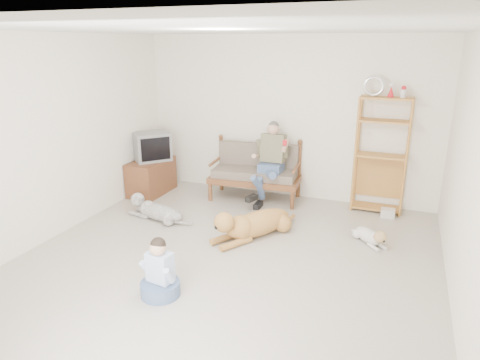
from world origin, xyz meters
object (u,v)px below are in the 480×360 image
at_px(tv_stand, 151,177).
at_px(golden_retriever, 252,224).
at_px(etagere, 381,154).
at_px(loveseat, 256,171).

height_order(tv_stand, golden_retriever, tv_stand).
height_order(etagere, golden_retriever, etagere).
distance_m(loveseat, tv_stand, 1.88).
bearing_deg(loveseat, etagere, -1.01).
relative_size(tv_stand, golden_retriever, 0.65).
xyz_separation_m(loveseat, etagere, (1.98, 0.14, 0.44)).
distance_m(etagere, tv_stand, 3.89).
distance_m(loveseat, golden_retriever, 1.61).
bearing_deg(etagere, golden_retriever, -132.43).
height_order(loveseat, golden_retriever, loveseat).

